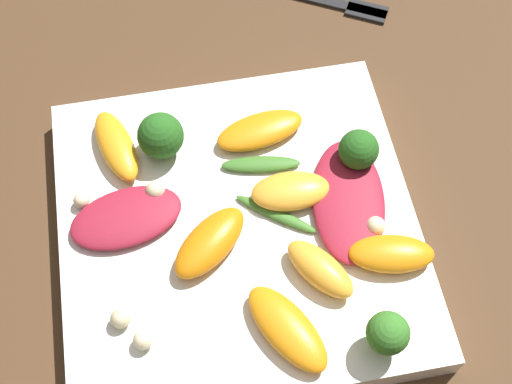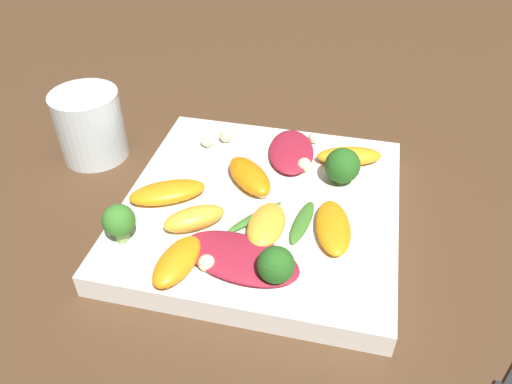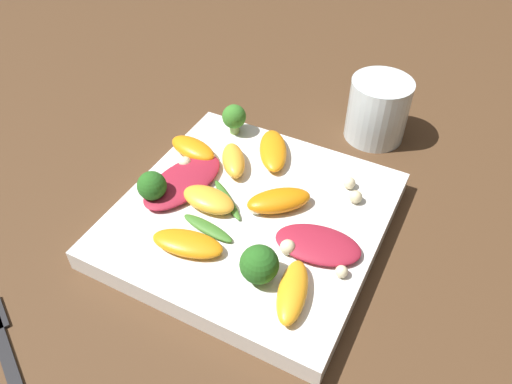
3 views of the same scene
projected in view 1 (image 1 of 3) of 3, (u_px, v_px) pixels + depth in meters
ground_plane at (239, 236)px, 0.57m from camera, size 2.40×2.40×0.00m
plate at (238, 229)px, 0.56m from camera, size 0.27×0.27×0.03m
radicchio_leaf_0 at (126, 217)px, 0.54m from camera, size 0.06×0.09×0.01m
radicchio_leaf_1 at (348, 198)px, 0.55m from camera, size 0.12×0.08×0.01m
orange_segment_0 at (287, 329)px, 0.50m from camera, size 0.08×0.07×0.02m
orange_segment_1 at (291, 191)px, 0.55m from camera, size 0.04×0.06×0.02m
orange_segment_2 at (391, 254)px, 0.52m from camera, size 0.04×0.07×0.02m
orange_segment_3 at (116, 146)px, 0.57m from camera, size 0.08×0.04×0.02m
orange_segment_4 at (210, 242)px, 0.53m from camera, size 0.07×0.07×0.02m
orange_segment_5 at (260, 130)px, 0.58m from camera, size 0.05×0.08×0.01m
orange_segment_6 at (320, 269)px, 0.52m from camera, size 0.06×0.06×0.02m
broccoli_floret_0 at (388, 334)px, 0.48m from camera, size 0.03×0.03×0.04m
broccoli_floret_1 at (359, 150)px, 0.55m from camera, size 0.03×0.03×0.04m
broccoli_floret_2 at (161, 136)px, 0.56m from camera, size 0.04×0.04×0.04m
arugula_sprig_0 at (277, 219)px, 0.54m from camera, size 0.05×0.06×0.01m
arugula_sprig_1 at (261, 164)px, 0.57m from camera, size 0.02×0.06×0.01m
macadamia_nut_0 at (155, 191)px, 0.55m from camera, size 0.02×0.02×0.02m
macadamia_nut_1 at (375, 226)px, 0.54m from camera, size 0.02×0.02×0.02m
macadamia_nut_2 at (143, 340)px, 0.49m from camera, size 0.01×0.01×0.01m
macadamia_nut_3 at (81, 201)px, 0.55m from camera, size 0.01×0.01×0.01m
macadamia_nut_4 at (230, 217)px, 0.54m from camera, size 0.02×0.02×0.02m
macadamia_nut_5 at (120, 318)px, 0.50m from camera, size 0.01×0.01×0.01m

